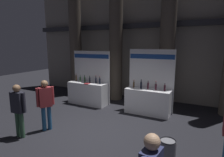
{
  "coord_description": "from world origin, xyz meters",
  "views": [
    {
      "loc": [
        2.79,
        -4.5,
        2.68
      ],
      "look_at": [
        -0.36,
        1.59,
        1.43
      ],
      "focal_mm": 29.9,
      "sensor_mm": 36.0,
      "label": 1
    }
  ],
  "objects_px": {
    "exhibitor_booth_0": "(88,91)",
    "visitor_2": "(18,107)",
    "exhibitor_booth_1": "(148,98)",
    "visitor_5": "(46,101)",
    "trash_bin": "(167,156)"
  },
  "relations": [
    {
      "from": "exhibitor_booth_0",
      "to": "trash_bin",
      "type": "distance_m",
      "value": 5.16
    },
    {
      "from": "exhibitor_booth_0",
      "to": "visitor_2",
      "type": "height_order",
      "value": "exhibitor_booth_0"
    },
    {
      "from": "visitor_2",
      "to": "visitor_5",
      "type": "bearing_deg",
      "value": -120.13
    },
    {
      "from": "exhibitor_booth_0",
      "to": "exhibitor_booth_1",
      "type": "bearing_deg",
      "value": 1.42
    },
    {
      "from": "exhibitor_booth_1",
      "to": "visitor_2",
      "type": "relative_size",
      "value": 1.58
    },
    {
      "from": "exhibitor_booth_0",
      "to": "visitor_2",
      "type": "distance_m",
      "value": 3.54
    },
    {
      "from": "trash_bin",
      "to": "visitor_5",
      "type": "height_order",
      "value": "visitor_5"
    },
    {
      "from": "exhibitor_booth_1",
      "to": "trash_bin",
      "type": "xyz_separation_m",
      "value": [
        1.35,
        -3.16,
        -0.25
      ]
    },
    {
      "from": "exhibitor_booth_1",
      "to": "visitor_5",
      "type": "distance_m",
      "value": 3.79
    },
    {
      "from": "exhibitor_booth_0",
      "to": "exhibitor_booth_1",
      "type": "distance_m",
      "value": 2.77
    },
    {
      "from": "exhibitor_booth_0",
      "to": "trash_bin",
      "type": "relative_size",
      "value": 3.3
    },
    {
      "from": "visitor_2",
      "to": "trash_bin",
      "type": "bearing_deg",
      "value": -178.3
    },
    {
      "from": "exhibitor_booth_1",
      "to": "visitor_5",
      "type": "xyz_separation_m",
      "value": [
        -2.42,
        -2.89,
        0.33
      ]
    },
    {
      "from": "trash_bin",
      "to": "visitor_2",
      "type": "bearing_deg",
      "value": -174.04
    },
    {
      "from": "trash_bin",
      "to": "exhibitor_booth_1",
      "type": "bearing_deg",
      "value": 113.2
    }
  ]
}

